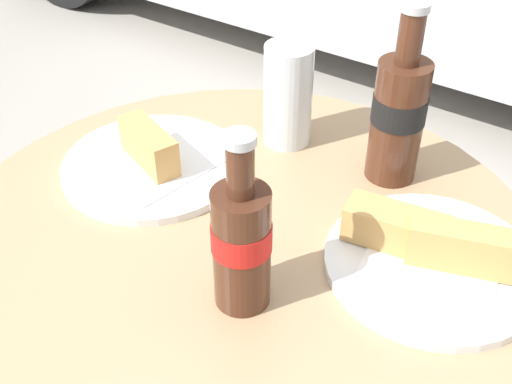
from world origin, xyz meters
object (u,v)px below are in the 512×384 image
object	(u,v)px
bistro_table	(240,313)
lunch_plate_far	(152,161)
lunch_plate_near	(433,254)
cola_bottle_left	(398,114)
cola_bottle_right	(242,241)
drinking_glass	(288,99)

from	to	relation	value
bistro_table	lunch_plate_far	xyz separation A→B (m)	(-0.19, 0.05, 0.15)
bistro_table	lunch_plate_near	distance (m)	0.28
bistro_table	lunch_plate_near	world-z (taller)	lunch_plate_near
lunch_plate_near	lunch_plate_far	bearing A→B (deg)	-174.25
bistro_table	cola_bottle_left	bearing A→B (deg)	68.11
cola_bottle_right	lunch_plate_near	distance (m)	0.24
drinking_glass	cola_bottle_right	bearing A→B (deg)	-65.91
cola_bottle_left	lunch_plate_far	bearing A→B (deg)	-147.29
cola_bottle_left	lunch_plate_near	size ratio (longest dim) A/B	0.98
bistro_table	lunch_plate_far	world-z (taller)	lunch_plate_far
lunch_plate_near	lunch_plate_far	size ratio (longest dim) A/B	0.98
bistro_table	cola_bottle_left	xyz separation A→B (m)	(0.09, 0.23, 0.23)
cola_bottle_right	drinking_glass	distance (m)	0.33
cola_bottle_right	lunch_plate_near	bearing A→B (deg)	47.74
drinking_glass	lunch_plate_far	size ratio (longest dim) A/B	0.60
cola_bottle_right	lunch_plate_far	xyz separation A→B (m)	(-0.25, 0.13, -0.07)
bistro_table	cola_bottle_right	bearing A→B (deg)	-51.06
cola_bottle_left	lunch_plate_near	xyz separation A→B (m)	(0.12, -0.14, -0.08)
cola_bottle_left	cola_bottle_right	distance (m)	0.31
cola_bottle_left	drinking_glass	xyz separation A→B (m)	(-0.17, -0.01, -0.03)
cola_bottle_left	drinking_glass	size ratio (longest dim) A/B	1.63
drinking_glass	lunch_plate_near	size ratio (longest dim) A/B	0.60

